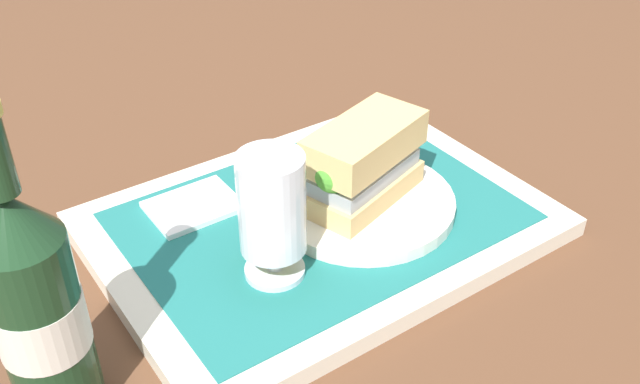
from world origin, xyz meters
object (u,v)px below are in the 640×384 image
object	(u,v)px
plate	(362,203)
sandwich	(362,163)
beer_glass	(272,214)
beer_bottle	(37,308)

from	to	relation	value
plate	sandwich	bearing A→B (deg)	16.92
beer_glass	sandwich	bearing A→B (deg)	-165.15
plate	sandwich	size ratio (longest dim) A/B	1.33
beer_glass	beer_bottle	world-z (taller)	beer_bottle
beer_glass	beer_bottle	xyz separation A→B (m)	(0.21, 0.02, 0.02)
plate	beer_glass	bearing A→B (deg)	14.90
sandwich	beer_bottle	size ratio (longest dim) A/B	0.54
sandwich	beer_bottle	world-z (taller)	beer_bottle
plate	sandwich	distance (m)	0.05
beer_glass	beer_bottle	bearing A→B (deg)	5.35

